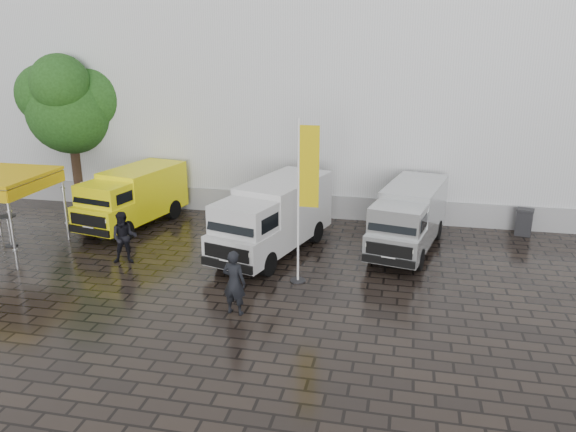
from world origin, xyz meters
name	(u,v)px	position (x,y,z in m)	size (l,w,h in m)	color
ground	(287,295)	(0.00, 0.00, 0.00)	(120.00, 120.00, 0.00)	black
exhibition_hall	(387,67)	(2.00, 16.00, 6.00)	(44.00, 16.00, 12.00)	silver
hall_plinth	(372,209)	(2.00, 7.95, 0.50)	(44.00, 0.15, 1.00)	gray
van_yellow	(133,199)	(-7.60, 5.14, 1.17)	(1.95, 5.07, 2.34)	#FFF40D
van_white	(273,219)	(-1.25, 3.37, 1.28)	(1.96, 5.89, 2.55)	silver
van_silver	(409,219)	(3.50, 4.70, 1.17)	(1.80, 5.40, 2.34)	silver
flagpole	(304,193)	(0.30, 1.08, 2.93)	(0.88, 0.50, 5.22)	black
tree	(70,104)	(-11.96, 8.22, 4.58)	(3.97, 4.06, 7.13)	black
cocktail_table	(9,231)	(-11.06, 2.01, 0.59)	(0.60, 0.60, 1.18)	black
wheelie_bin	(524,222)	(8.00, 7.39, 0.53)	(0.64, 0.64, 1.06)	black
person_front	(234,283)	(-1.20, -1.47, 0.95)	(0.69, 0.45, 1.89)	black
person_tent	(124,238)	(-6.04, 1.40, 0.91)	(0.89, 0.69, 1.83)	black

